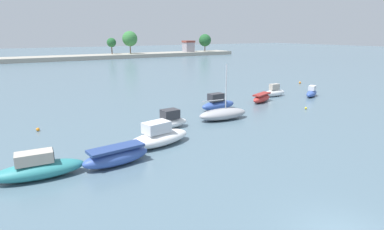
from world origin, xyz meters
TOP-DOWN VIEW (x-y plane):
  - moored_boat_1 at (-9.91, 12.85)m, footprint 5.10×1.99m
  - moored_boat_2 at (-5.45, 12.40)m, footprint 4.51×1.89m
  - moored_boat_3 at (-1.57, 14.35)m, footprint 5.50×2.90m
  - moored_boat_4 at (0.91, 17.91)m, footprint 4.39×1.71m
  - moored_boat_5 at (6.99, 17.81)m, footprint 5.24×2.28m
  - moored_boat_6 at (9.03, 21.46)m, footprint 4.29×1.40m
  - moored_boat_7 at (15.94, 21.94)m, footprint 4.00×2.53m
  - moored_boat_8 at (19.91, 23.76)m, footprint 3.58×1.18m
  - moored_boat_9 at (24.05, 21.11)m, footprint 3.62×2.46m
  - mooring_buoy_0 at (-8.83, 23.01)m, footprint 0.30×0.30m
  - mooring_buoy_1 at (31.74, 29.57)m, footprint 0.35×0.35m
  - mooring_buoy_2 at (17.41, 16.51)m, footprint 0.26×0.26m
  - distant_shoreline at (1.50, 100.99)m, footprint 139.51×9.69m

SIDE VIEW (x-z plane):
  - mooring_buoy_2 at x=17.41m, z-range 0.00..0.26m
  - mooring_buoy_0 at x=-8.83m, z-range 0.00..0.30m
  - mooring_buoy_1 at x=31.74m, z-range 0.00..0.35m
  - moored_boat_7 at x=15.94m, z-range -0.03..1.03m
  - moored_boat_9 at x=24.05m, z-range -0.19..1.26m
  - moored_boat_5 at x=6.99m, z-range -2.11..3.23m
  - moored_boat_2 at x=-5.45m, z-range -0.03..1.19m
  - moored_boat_8 at x=19.91m, z-range -0.24..1.43m
  - moored_boat_4 at x=0.91m, z-range -0.23..1.45m
  - moored_boat_1 at x=-9.91m, z-range -0.20..1.43m
  - moored_boat_3 at x=-1.57m, z-range -0.26..1.59m
  - moored_boat_6 at x=9.03m, z-range -0.23..1.60m
  - distant_shoreline at x=1.50m, z-range -2.72..6.16m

